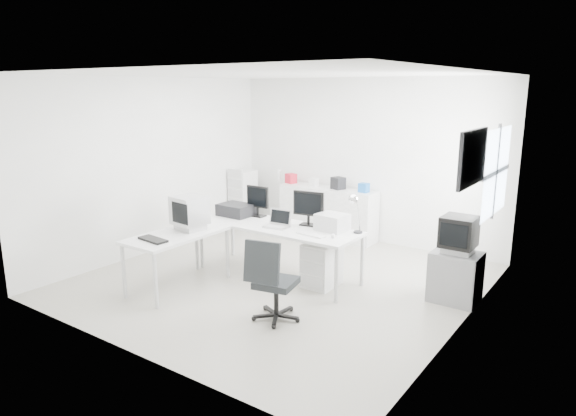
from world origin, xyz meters
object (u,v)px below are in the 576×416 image
Objects in this scene: crt_monitor at (190,214)px; tv_cabinet at (455,277)px; side_desk at (178,260)px; drawer_pedestal at (322,264)px; filing_cabinet at (243,199)px; inkjet_printer at (236,210)px; laptop at (276,219)px; office_chair at (276,279)px; crt_tv at (459,235)px; sideboard at (328,212)px; laser_printer at (332,222)px; lcd_monitor_large at (309,209)px; main_desk at (278,251)px; lcd_monitor_small at (258,201)px.

crt_monitor is 3.55m from tv_cabinet.
drawer_pedestal is (1.55, 1.15, -0.08)m from side_desk.
inkjet_printer is at bearing -52.92° from filing_cabinet.
laptop reaches higher than inkjet_printer.
office_chair is (1.66, -0.04, 0.12)m from side_desk.
filing_cabinet is at bearing 133.14° from laptop.
crt_monitor is at bearing 90.00° from side_desk.
crt_tv reaches higher than office_chair.
inkjet_printer reaches higher than drawer_pedestal.
office_chair reaches higher than sideboard.
crt_monitor reaches higher than office_chair.
laser_printer is 1.93m from crt_monitor.
lcd_monitor_large is (-0.35, 0.20, 0.68)m from drawer_pedestal.
lcd_monitor_large is at bearing 150.26° from drawer_pedestal.
main_desk is 2.46m from crt_tv.
laptop is at bearing -31.47° from lcd_monitor_small.
tv_cabinet is 4.68m from filing_cabinet.
crt_monitor is (0.00, -0.95, 0.12)m from inkjet_printer.
main_desk is 6.61× the size of laptop.
filing_cabinet is (-1.31, 1.73, -0.29)m from inkjet_printer.
crt_tv is (2.89, 0.32, -0.12)m from lcd_monitor_small.
inkjet_printer is (-0.85, 0.10, 0.46)m from main_desk.
inkjet_printer is 0.96m from crt_monitor.
laser_printer reaches higher than tv_cabinet.
drawer_pedestal is 0.94× the size of tv_cabinet.
sideboard reaches higher than drawer_pedestal.
lcd_monitor_small is 1.95m from sideboard.
crt_tv is at bearing 0.55° from lcd_monitor_large.
lcd_monitor_large is at bearing -1.21° from lcd_monitor_small.
tv_cabinet is (2.89, 0.32, -0.67)m from lcd_monitor_small.
main_desk reaches higher than tv_cabinet.
drawer_pedestal is at bearing -162.51° from crt_tv.
lcd_monitor_small reaches higher than inkjet_printer.
inkjet_printer is (0.00, 1.20, 0.46)m from side_desk.
office_chair is 4.20m from filing_cabinet.
sideboard is at bearing 96.69° from laptop.
filing_cabinet is (-2.16, 1.83, 0.17)m from main_desk.
main_desk is 0.71m from drawer_pedestal.
crt_tv reaches higher than laser_printer.
crt_tv is (2.34, 0.57, 0.49)m from main_desk.
laptop is 0.37× the size of office_chair.
crt_tv is (3.19, 1.67, 0.49)m from side_desk.
filing_cabinet is (-4.50, 1.26, 0.23)m from tv_cabinet.
lcd_monitor_small reaches higher than crt_monitor.
drawer_pedestal is at bearing -61.21° from sideboard.
lcd_monitor_small is (0.30, 1.35, 0.61)m from side_desk.
lcd_monitor_large reaches higher than inkjet_printer.
lcd_monitor_small is 1.14m from crt_monitor.
laptop is at bearing -139.11° from lcd_monitor_large.
side_desk is at bearing -82.53° from crt_monitor.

